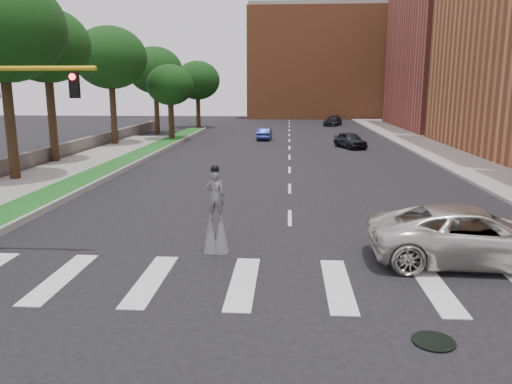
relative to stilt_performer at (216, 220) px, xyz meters
name	(u,v)px	position (x,y,z in m)	size (l,w,h in m)	color
ground_plane	(290,299)	(2.39, -3.50, -1.10)	(160.00, 160.00, 0.00)	black
grass_median	(115,166)	(-9.11, 16.50, -0.97)	(2.00, 60.00, 0.25)	#16501B
median_curb	(130,166)	(-8.06, 16.50, -0.96)	(0.20, 60.00, 0.28)	gray
sidewalk_right	(462,159)	(14.89, 21.50, -1.01)	(5.00, 90.00, 0.18)	gray
stone_wall	(48,155)	(-14.61, 18.50, -0.55)	(0.50, 56.00, 1.10)	#514C46
manhole	(433,342)	(5.39, -5.50, -1.08)	(0.90, 0.90, 0.04)	black
building_far	(468,48)	(24.39, 50.50, 8.90)	(16.00, 22.00, 20.00)	brown
building_backdrop	(324,65)	(8.39, 74.50, 7.90)	(26.00, 14.00, 18.00)	#A55B34
stilt_performer	(216,220)	(0.00, 0.00, 0.00)	(0.84, 0.53, 2.88)	black
suv_crossing	(474,236)	(7.91, -0.50, -0.24)	(2.86, 6.21, 1.73)	beige
car_near	(350,140)	(7.69, 28.70, -0.40)	(1.64, 4.08, 1.39)	black
car_mid	(265,134)	(-0.11, 35.15, -0.50)	(1.27, 3.66, 1.20)	navy
car_far	(333,121)	(8.39, 54.39, -0.44)	(1.84, 4.52, 1.31)	black
tree_2	(0,28)	(-13.14, 11.57, 7.22)	(6.84, 6.84, 11.27)	black
tree_3	(46,46)	(-13.96, 18.29, 6.83)	(5.84, 5.84, 10.47)	black
tree_4	(110,58)	(-13.55, 29.34, 6.65)	(6.44, 6.44, 10.53)	black
tree_5	(155,71)	(-12.70, 41.20, 5.94)	(6.11, 6.11, 9.67)	black
tree_6	(170,85)	(-9.29, 33.66, 4.30)	(4.63, 4.63, 7.42)	black
tree_7	(198,81)	(-9.51, 49.91, 4.94)	(5.80, 5.80, 8.54)	black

